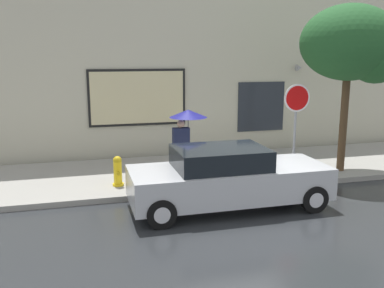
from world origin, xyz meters
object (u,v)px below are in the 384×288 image
fire_hydrant (118,171)px  pedestrian_with_umbrella (186,122)px  parked_car (227,178)px  stop_sign (296,112)px  street_tree (355,46)px

fire_hydrant → pedestrian_with_umbrella: 2.38m
parked_car → pedestrian_with_umbrella: bearing=98.5°
stop_sign → street_tree: bearing=9.0°
street_tree → stop_sign: (-1.91, -0.30, -1.80)m
parked_car → fire_hydrant: size_ratio=5.80×
fire_hydrant → pedestrian_with_umbrella: size_ratio=0.42×
parked_car → street_tree: street_tree is taller
pedestrian_with_umbrella → fire_hydrant: bearing=-164.9°
parked_car → stop_sign: size_ratio=1.77×
parked_car → pedestrian_with_umbrella: pedestrian_with_umbrella is taller
parked_car → stop_sign: bearing=29.1°
pedestrian_with_umbrella → stop_sign: 3.06m
street_tree → pedestrian_with_umbrella: bearing=170.3°
stop_sign → pedestrian_with_umbrella: bearing=158.6°
pedestrian_with_umbrella → street_tree: street_tree is taller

